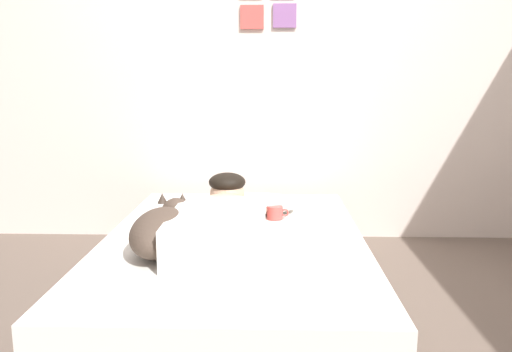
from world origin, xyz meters
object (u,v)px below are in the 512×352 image
(pillow, at_px, (255,203))
(dog, at_px, (163,229))
(bed, at_px, (234,271))
(coffee_cup, at_px, (275,213))
(cell_phone, at_px, (244,243))
(person_lying, at_px, (221,220))

(pillow, height_order, dog, dog)
(bed, xyz_separation_m, coffee_cup, (0.21, 0.33, 0.22))
(coffee_cup, relative_size, cell_phone, 0.89)
(pillow, bearing_deg, bed, -100.30)
(bed, xyz_separation_m, person_lying, (-0.06, -0.08, 0.29))
(person_lying, relative_size, coffee_cup, 7.36)
(dog, height_order, cell_phone, dog)
(pillow, relative_size, person_lying, 0.57)
(coffee_cup, bearing_deg, person_lying, -122.47)
(person_lying, distance_m, cell_phone, 0.16)
(bed, height_order, cell_phone, cell_phone)
(bed, xyz_separation_m, cell_phone, (0.06, -0.12, 0.19))
(person_lying, bearing_deg, cell_phone, -18.47)
(bed, distance_m, pillow, 0.54)
(bed, height_order, coffee_cup, coffee_cup)
(coffee_cup, bearing_deg, dog, -131.91)
(bed, height_order, person_lying, person_lying)
(person_lying, relative_size, dog, 1.60)
(person_lying, bearing_deg, coffee_cup, 57.53)
(bed, height_order, pillow, pillow)
(person_lying, height_order, dog, person_lying)
(dog, relative_size, cell_phone, 4.11)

